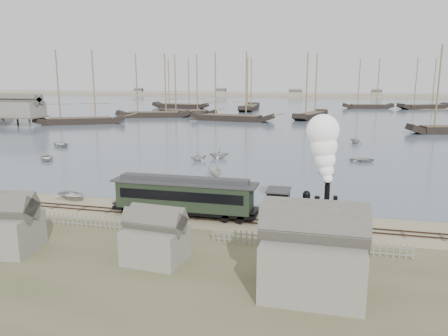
# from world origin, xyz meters

# --- Properties ---
(ground) EXTENTS (600.00, 600.00, 0.00)m
(ground) POSITION_xyz_m (0.00, 0.00, 0.00)
(ground) COLOR gray
(ground) RESTS_ON ground
(harbor_water) EXTENTS (600.00, 336.00, 0.06)m
(harbor_water) POSITION_xyz_m (0.00, 170.00, 0.03)
(harbor_water) COLOR #455463
(harbor_water) RESTS_ON ground
(rail_track) EXTENTS (120.00, 1.80, 0.16)m
(rail_track) POSITION_xyz_m (0.00, -2.00, 0.04)
(rail_track) COLOR #36271D
(rail_track) RESTS_ON ground
(picket_fence_west) EXTENTS (19.00, 0.10, 1.20)m
(picket_fence_west) POSITION_xyz_m (-6.50, -7.00, 0.00)
(picket_fence_west) COLOR slate
(picket_fence_west) RESTS_ON ground
(picket_fence_east) EXTENTS (15.00, 0.10, 1.20)m
(picket_fence_east) POSITION_xyz_m (12.50, -7.50, 0.00)
(picket_fence_east) COLOR slate
(picket_fence_east) RESTS_ON ground
(shed_left) EXTENTS (5.00, 4.00, 4.10)m
(shed_left) POSITION_xyz_m (-10.00, -13.00, 0.00)
(shed_left) COLOR slate
(shed_left) RESTS_ON ground
(shed_mid) EXTENTS (4.00, 3.50, 3.60)m
(shed_mid) POSITION_xyz_m (2.00, -12.00, 0.00)
(shed_mid) COLOR slate
(shed_mid) RESTS_ON ground
(shed_right) EXTENTS (6.00, 5.00, 5.10)m
(shed_right) POSITION_xyz_m (13.00, -14.00, 0.00)
(shed_right) COLOR slate
(shed_right) RESTS_ON ground
(far_spit) EXTENTS (500.00, 20.00, 1.80)m
(far_spit) POSITION_xyz_m (0.00, 250.00, 0.00)
(far_spit) COLOR tan
(far_spit) RESTS_ON ground
(locomotive) EXTENTS (7.61, 2.84, 9.48)m
(locomotive) POSITION_xyz_m (12.87, -2.00, 4.37)
(locomotive) COLOR black
(locomotive) RESTS_ON ground
(passenger_coach) EXTENTS (13.71, 2.64, 3.33)m
(passenger_coach) POSITION_xyz_m (0.70, -2.00, 2.11)
(passenger_coach) COLOR black
(passenger_coach) RESTS_ON ground
(beached_dinghy) EXTENTS (4.01, 4.59, 0.79)m
(beached_dinghy) POSITION_xyz_m (-13.07, 0.94, 0.40)
(beached_dinghy) COLOR #B9B6B0
(beached_dinghy) RESTS_ON ground
(rowboat_0) EXTENTS (4.92, 4.80, 0.83)m
(rowboat_0) POSITION_xyz_m (-29.29, 19.18, 0.48)
(rowboat_0) COLOR #B9B6B0
(rowboat_0) RESTS_ON harbor_water
(rowboat_1) EXTENTS (3.63, 3.65, 1.46)m
(rowboat_1) POSITION_xyz_m (-6.10, 24.46, 0.79)
(rowboat_1) COLOR #B9B6B0
(rowboat_1) RESTS_ON harbor_water
(rowboat_2) EXTENTS (3.66, 2.93, 1.35)m
(rowboat_2) POSITION_xyz_m (-0.72, 14.00, 0.73)
(rowboat_2) COLOR #B9B6B0
(rowboat_2) RESTS_ON harbor_water
(rowboat_3) EXTENTS (2.91, 3.88, 0.77)m
(rowboat_3) POSITION_xyz_m (18.53, 29.71, 0.44)
(rowboat_3) COLOR #B9B6B0
(rowboat_3) RESTS_ON harbor_water
(rowboat_4) EXTENTS (3.61, 3.43, 1.49)m
(rowboat_4) POSITION_xyz_m (13.54, 20.13, 0.80)
(rowboat_4) COLOR #B9B6B0
(rowboat_4) RESTS_ON harbor_water
(rowboat_6) EXTENTS (4.88, 5.32, 0.90)m
(rowboat_6) POSITION_xyz_m (-35.49, 31.91, 0.51)
(rowboat_6) COLOR #B9B6B0
(rowboat_6) RESTS_ON harbor_water
(rowboat_7) EXTENTS (3.98, 3.86, 1.60)m
(rowboat_7) POSITION_xyz_m (18.34, 48.66, 0.86)
(rowboat_7) COLOR #B9B6B0
(rowboat_7) RESTS_ON harbor_water
(rowboat_8) EXTENTS (3.47, 3.75, 1.63)m
(rowboat_8) POSITION_xyz_m (-3.57, 27.22, 0.88)
(rowboat_8) COLOR #B9B6B0
(rowboat_8) RESTS_ON harbor_water
(schooner_0) EXTENTS (23.81, 15.89, 20.00)m
(schooner_0) POSITION_xyz_m (-53.49, 67.83, 10.06)
(schooner_0) COLOR black
(schooner_0) RESTS_ON harbor_water
(schooner_1) EXTENTS (23.82, 12.04, 20.00)m
(schooner_1) POSITION_xyz_m (-41.70, 91.09, 10.06)
(schooner_1) COLOR black
(schooner_1) RESTS_ON harbor_water
(schooner_2) EXTENTS (25.20, 8.67, 20.00)m
(schooner_2) POSITION_xyz_m (-14.84, 86.29, 10.06)
(schooner_2) COLOR black
(schooner_2) RESTS_ON harbor_water
(schooner_3) EXTENTS (10.85, 21.41, 20.00)m
(schooner_3) POSITION_xyz_m (7.32, 99.07, 10.06)
(schooner_3) COLOR black
(schooner_3) RESTS_ON harbor_water
(schooner_6) EXTENTS (24.80, 9.59, 20.00)m
(schooner_6) POSITION_xyz_m (-47.08, 131.72, 10.06)
(schooner_6) COLOR black
(schooner_6) RESTS_ON harbor_water
(schooner_7) EXTENTS (6.62, 25.20, 20.00)m
(schooner_7) POSITION_xyz_m (-17.56, 128.49, 10.06)
(schooner_7) COLOR black
(schooner_7) RESTS_ON harbor_water
(schooner_8) EXTENTS (20.30, 8.72, 20.00)m
(schooner_8) POSITION_xyz_m (27.67, 147.07, 10.06)
(schooner_8) COLOR black
(schooner_8) RESTS_ON harbor_water
(schooner_9) EXTENTS (22.43, 16.40, 20.00)m
(schooner_9) POSITION_xyz_m (49.47, 151.84, 10.06)
(schooner_9) COLOR black
(schooner_9) RESTS_ON harbor_water
(schooner_10) EXTENTS (19.50, 5.72, 20.00)m
(schooner_10) POSITION_xyz_m (-33.10, 99.85, 10.06)
(schooner_10) COLOR black
(schooner_10) RESTS_ON harbor_water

